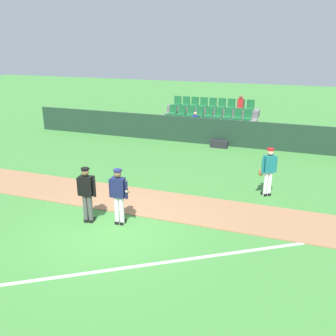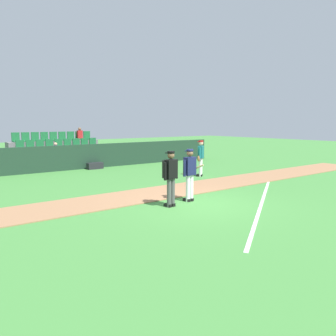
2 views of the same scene
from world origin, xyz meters
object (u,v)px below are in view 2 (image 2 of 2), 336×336
at_px(batter_navy_jersey, 190,173).
at_px(umpire_home_plate, 170,175).
at_px(runner_teal_jersey, 201,157).
at_px(equipment_bag, 95,166).

bearing_deg(batter_navy_jersey, umpire_home_plate, -169.18).
bearing_deg(umpire_home_plate, batter_navy_jersey, 10.82).
xyz_separation_m(batter_navy_jersey, umpire_home_plate, (-0.96, -0.18, 0.03)).
height_order(batter_navy_jersey, umpire_home_plate, same).
distance_m(umpire_home_plate, runner_teal_jersey, 6.28).
relative_size(batter_navy_jersey, equipment_bag, 1.96).
bearing_deg(umpire_home_plate, equipment_bag, 78.15).
height_order(umpire_home_plate, equipment_bag, umpire_home_plate).
distance_m(runner_teal_jersey, equipment_bag, 6.36).
height_order(batter_navy_jersey, runner_teal_jersey, same).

